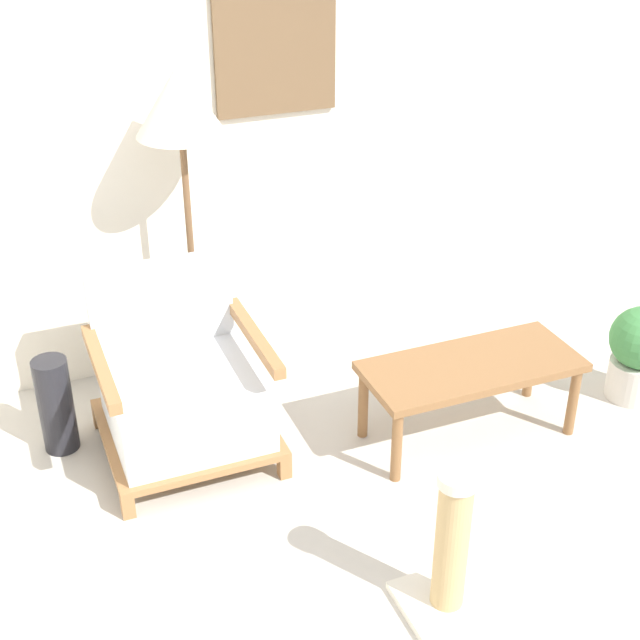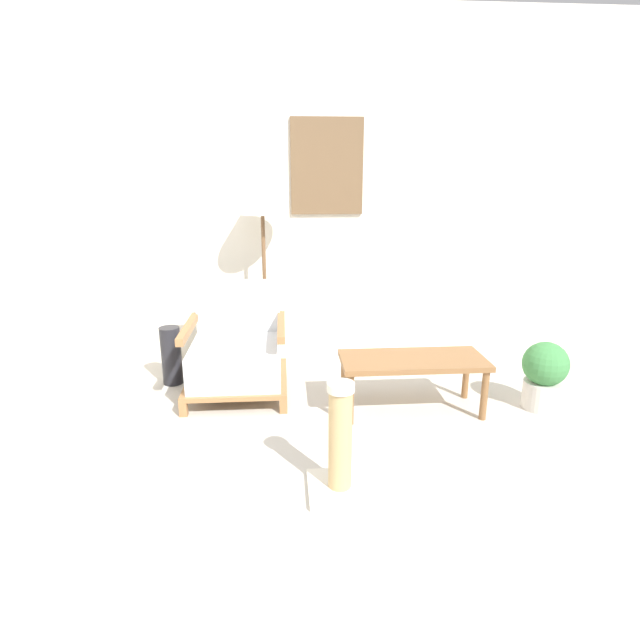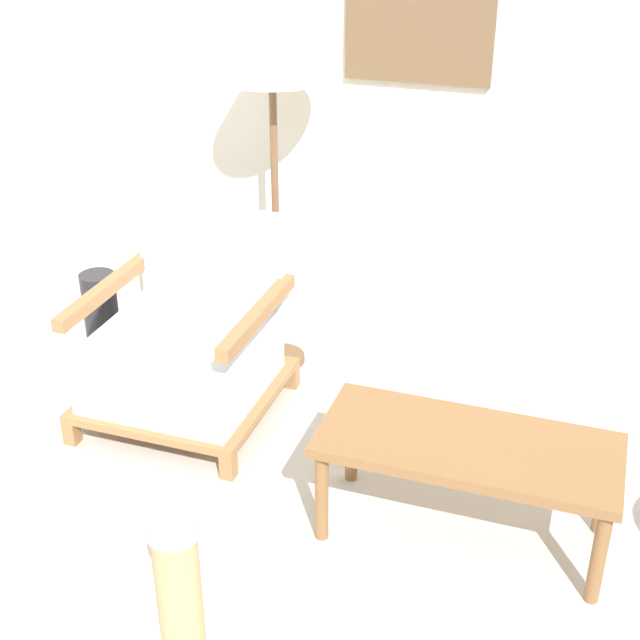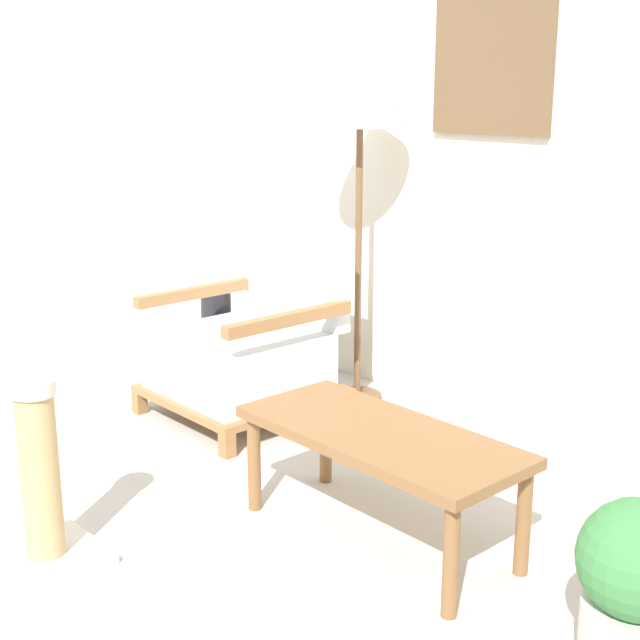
# 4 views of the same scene
# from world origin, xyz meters

# --- Properties ---
(wall_back) EXTENTS (8.00, 0.09, 2.70)m
(wall_back) POSITION_xyz_m (0.00, 2.35, 1.35)
(wall_back) COLOR silver
(wall_back) RESTS_ON ground_plane
(armchair) EXTENTS (0.69, 0.69, 0.75)m
(armchair) POSITION_xyz_m (-0.44, 1.61, 0.28)
(armchair) COLOR olive
(armchair) RESTS_ON ground_plane
(floor_lamp) EXTENTS (0.38, 0.38, 1.50)m
(floor_lamp) POSITION_xyz_m (-0.24, 2.08, 1.30)
(floor_lamp) COLOR brown
(floor_lamp) RESTS_ON ground_plane
(coffee_table) EXTENTS (0.92, 0.40, 0.37)m
(coffee_table) POSITION_xyz_m (0.72, 1.24, 0.32)
(coffee_table) COLOR brown
(coffee_table) RESTS_ON ground_plane
(vase) EXTENTS (0.15, 0.15, 0.43)m
(vase) POSITION_xyz_m (-0.93, 1.80, 0.22)
(vase) COLOR black
(vase) RESTS_ON ground_plane
(scratching_post) EXTENTS (0.31, 0.31, 0.57)m
(scratching_post) POSITION_xyz_m (0.15, 0.40, 0.22)
(scratching_post) COLOR beige
(scratching_post) RESTS_ON ground_plane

